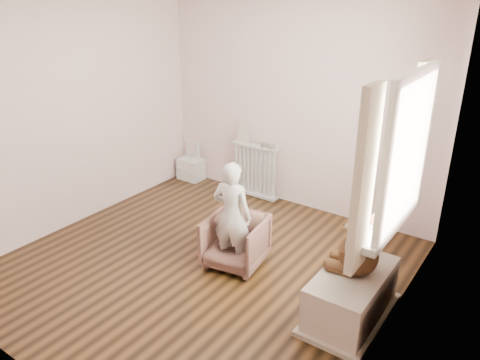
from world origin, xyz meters
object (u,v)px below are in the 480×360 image
Objects in this scene: child at (232,216)px; plush_cat at (403,189)px; toy_vanity at (191,161)px; armchair at (235,241)px; radiator at (255,168)px; teddy_bear at (359,246)px; toy_bench at (351,296)px.

plush_cat is (1.40, 0.54, 0.44)m from child.
toy_vanity reaches higher than armchair.
toy_vanity is (-1.07, -0.03, -0.11)m from radiator.
teddy_bear is at bearing -12.49° from armchair.
armchair is 2.22× the size of plush_cat.
child is 1.19× the size of toy_bench.
radiator is at bearing 107.84° from armchair.
plush_cat is at bearing 71.83° from teddy_bear.
armchair is 0.31m from child.
armchair is 1.66m from plush_cat.
radiator reaches higher than toy_bench.
child reaches higher than toy_vanity.
toy_vanity is 2.37m from child.
child is (1.81, -1.49, 0.29)m from toy_vanity.
armchair is (1.81, -1.44, -0.02)m from toy_vanity.
plush_cat is at bearing -167.87° from child.
radiator is 2.79× the size of plush_cat.
child is 1.56m from plush_cat.
plush_cat reaches higher than toy_bench.
teddy_bear is 2.06× the size of plush_cat.
radiator is 2.56m from teddy_bear.
toy_bench is 1.75× the size of teddy_bear.
radiator is 1.26× the size of armchair.
child is 1.27m from teddy_bear.
child reaches higher than radiator.
plush_cat is at bearing 10.33° from armchair.
child is at bearing -141.01° from plush_cat.
toy_bench is at bearing 168.61° from child.
plush_cat reaches higher than teddy_bear.
child is at bearing -99.10° from armchair.
armchair is at bearing -142.81° from plush_cat.
toy_vanity is 1.06× the size of teddy_bear.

